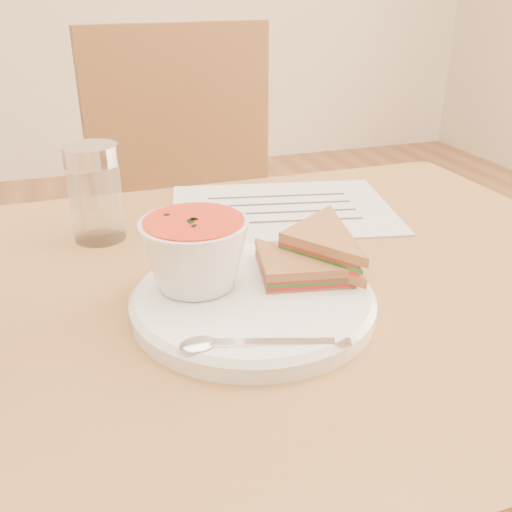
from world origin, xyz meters
name	(u,v)px	position (x,y,z in m)	size (l,w,h in m)	color
chair_far	(217,265)	(0.13, 0.56, 0.49)	(0.44, 0.44, 0.98)	brown
plate	(253,302)	(0.01, -0.06, 0.76)	(0.25, 0.25, 0.02)	white
soup_bowl	(195,256)	(-0.04, -0.03, 0.80)	(0.11, 0.11, 0.08)	white
sandwich_half_a	(267,287)	(0.02, -0.08, 0.78)	(0.09, 0.09, 0.03)	#BE7143
sandwich_half_b	(278,247)	(0.06, -0.02, 0.80)	(0.11, 0.11, 0.03)	#BE7143
spoon	(258,344)	(-0.01, -0.15, 0.77)	(0.17, 0.03, 0.01)	silver
paper_menu	(282,209)	(0.14, 0.20, 0.75)	(0.32, 0.24, 0.00)	silver
condiment_shaker	(95,193)	(-0.12, 0.18, 0.81)	(0.07, 0.07, 0.12)	silver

